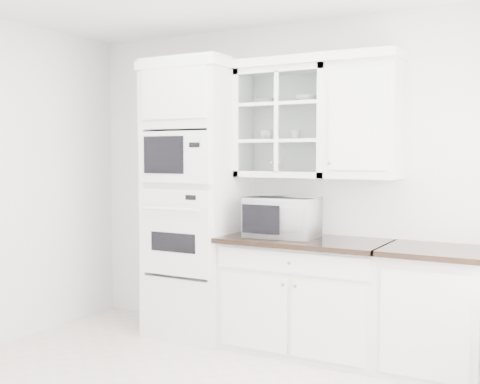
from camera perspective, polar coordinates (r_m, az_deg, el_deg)
The scene contains 12 objects.
room_shell at distance 4.02m, azimuth -3.08°, elevation 6.30°, with size 4.00×3.50×2.70m.
oven_column at distance 5.27m, azimuth -4.22°, elevation -0.66°, with size 0.76×0.68×2.40m.
base_cabinet_run at distance 4.93m, azimuth 6.22°, elevation -9.65°, with size 1.32×0.67×0.92m.
extra_base_cabinet at distance 4.64m, azimuth 17.87°, elevation -10.63°, with size 0.72×0.67×0.92m.
upper_cabinet_glass at distance 5.03m, azimuth 4.30°, elevation 6.56°, with size 0.80×0.33×0.90m.
upper_cabinet_solid at distance 4.78m, azimuth 11.70°, elevation 6.65°, with size 0.55×0.33×0.90m, color white.
crown_molding at distance 5.10m, azimuth 3.11°, elevation 12.00°, with size 2.14×0.38×0.07m, color white.
countertop_microwave at distance 4.89m, azimuth 4.11°, elevation -2.37°, with size 0.56×0.47×0.33m, color white.
bowl_a at distance 5.14m, azimuth 2.47°, elevation 8.56°, with size 0.20×0.20×0.05m, color white.
bowl_b at distance 4.96m, azimuth 6.33°, elevation 8.78°, with size 0.19×0.19×0.06m, color white.
cup_a at distance 5.11m, azimuth 2.50°, elevation 5.42°, with size 0.11×0.11×0.08m, color white.
cup_b at distance 5.01m, azimuth 5.22°, elevation 5.43°, with size 0.09×0.09×0.08m, color white.
Camera 1 is at (2.15, -2.97, 1.59)m, focal length 45.00 mm.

